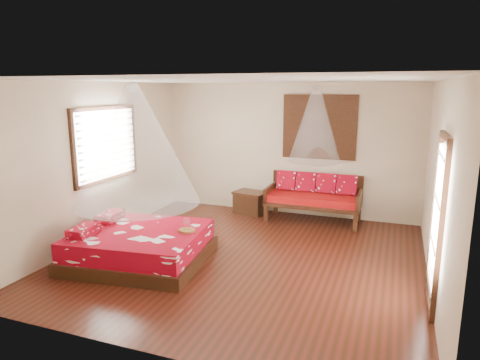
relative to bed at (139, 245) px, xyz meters
name	(u,v)px	position (x,y,z in m)	size (l,w,h in m)	color
room	(245,173)	(1.52, 0.69, 1.15)	(5.54, 5.54, 2.84)	black
bed	(139,245)	(0.00, 0.00, 0.00)	(2.21, 2.04, 0.63)	black
daybed	(314,196)	(2.18, 3.08, 0.27)	(1.89, 0.84, 0.97)	black
storage_chest	(251,202)	(0.78, 3.14, -0.01)	(0.77, 0.63, 0.47)	black
shutter_panel	(319,127)	(2.18, 3.41, 1.65)	(1.52, 0.06, 1.32)	black
window_left	(106,144)	(-1.19, 0.89, 1.45)	(0.10, 1.74, 1.34)	black
glazed_door	(437,223)	(4.23, 0.09, 0.82)	(0.08, 1.02, 2.16)	black
wine_tray	(187,228)	(0.73, 0.23, 0.30)	(0.26, 0.26, 0.21)	brown
mosquito_net_main	(135,145)	(0.02, 0.00, 1.60)	(1.92, 1.92, 1.80)	white
mosquito_net_daybed	(315,124)	(2.18, 2.94, 1.75)	(1.03, 1.03, 1.50)	white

